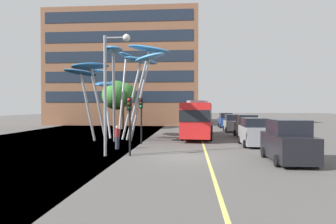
% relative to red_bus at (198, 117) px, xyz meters
% --- Properties ---
extents(ground, '(120.00, 240.00, 0.10)m').
position_rel_red_bus_xyz_m(ground, '(-1.77, -11.00, -1.98)').
color(ground, '#54514F').
extents(red_bus, '(3.29, 10.02, 3.53)m').
position_rel_red_bus_xyz_m(red_bus, '(0.00, 0.00, 0.00)').
color(red_bus, red).
rests_on(red_bus, ground).
extents(leaf_sculpture, '(9.33, 11.15, 8.65)m').
position_rel_red_bus_xyz_m(leaf_sculpture, '(-7.10, -2.84, 4.46)').
color(leaf_sculpture, '#9EA0A5').
rests_on(leaf_sculpture, ground).
extents(traffic_light_kerb_near, '(0.28, 0.42, 3.53)m').
position_rel_red_bus_xyz_m(traffic_light_kerb_near, '(-4.35, -10.94, 0.63)').
color(traffic_light_kerb_near, black).
rests_on(traffic_light_kerb_near, ground).
extents(traffic_light_kerb_far, '(0.28, 0.42, 3.65)m').
position_rel_red_bus_xyz_m(traffic_light_kerb_far, '(-4.62, -5.34, 0.72)').
color(traffic_light_kerb_far, black).
rests_on(traffic_light_kerb_far, ground).
extents(car_parked_near, '(2.08, 4.33, 2.29)m').
position_rel_red_bus_xyz_m(car_parked_near, '(4.52, -12.08, -0.86)').
color(car_parked_near, black).
rests_on(car_parked_near, ground).
extents(car_parked_mid, '(2.06, 4.05, 2.12)m').
position_rel_red_bus_xyz_m(car_parked_mid, '(4.14, -5.62, -0.93)').
color(car_parked_mid, gray).
rests_on(car_parked_mid, ground).
extents(car_parked_far, '(2.03, 4.24, 2.19)m').
position_rel_red_bus_xyz_m(car_parked_far, '(4.69, 0.57, -0.91)').
color(car_parked_far, black).
rests_on(car_parked_far, ground).
extents(car_side_street, '(1.90, 3.89, 2.03)m').
position_rel_red_bus_xyz_m(car_side_street, '(4.26, 7.20, -0.98)').
color(car_side_street, gray).
rests_on(car_side_street, ground).
extents(car_far_side, '(1.96, 4.13, 2.07)m').
position_rel_red_bus_xyz_m(car_far_side, '(4.28, 14.03, -0.96)').
color(car_far_side, navy).
rests_on(car_far_side, ground).
extents(street_lamp, '(1.63, 0.44, 7.30)m').
position_rel_red_bus_xyz_m(street_lamp, '(-5.45, -11.02, 2.75)').
color(street_lamp, gray).
rests_on(street_lamp, ground).
extents(tree_pavement_near, '(4.64, 5.48, 6.54)m').
position_rel_red_bus_xyz_m(tree_pavement_near, '(-10.55, 10.70, 2.56)').
color(tree_pavement_near, brown).
rests_on(tree_pavement_near, ground).
extents(pedestrian, '(0.34, 0.34, 1.64)m').
position_rel_red_bus_xyz_m(pedestrian, '(-5.84, -8.09, -1.11)').
color(pedestrian, '#2D3342').
rests_on(pedestrian, ground).
extents(backdrop_building, '(24.80, 14.22, 18.64)m').
position_rel_red_bus_xyz_m(backdrop_building, '(-12.00, 23.37, 7.39)').
color(backdrop_building, brown).
rests_on(backdrop_building, ground).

